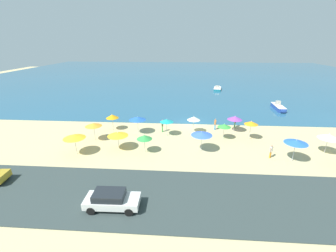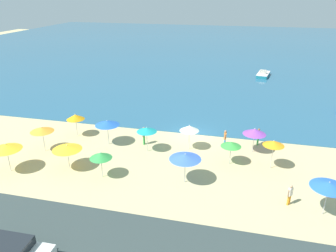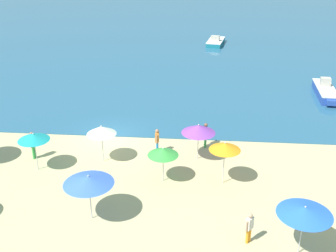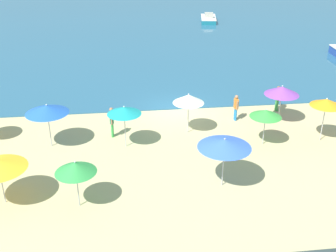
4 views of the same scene
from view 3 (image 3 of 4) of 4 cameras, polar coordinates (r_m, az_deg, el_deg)
ground_plane at (r=29.85m, az=-7.76°, el=-1.43°), size 160.00×160.00×0.00m
sea at (r=82.35m, az=0.41°, el=15.79°), size 150.00×110.00×0.05m
beach_umbrella_1 at (r=23.61m, az=-0.68°, el=-3.53°), size 1.76×1.76×2.17m
beach_umbrella_4 at (r=25.92m, az=4.16°, el=-0.40°), size 2.11×2.11×2.41m
beach_umbrella_6 at (r=23.41m, az=7.72°, el=-2.79°), size 1.77×1.77×2.61m
beach_umbrella_7 at (r=20.77m, az=-10.72°, el=-7.20°), size 2.48×2.48×2.52m
beach_umbrella_8 at (r=19.21m, az=18.05°, el=-10.87°), size 2.41×2.41×2.55m
beach_umbrella_11 at (r=25.86m, az=-9.01°, el=-0.56°), size 1.82×1.82×2.47m
beach_umbrella_12 at (r=25.83m, az=-17.75°, el=-1.44°), size 1.86×1.86×2.46m
bather_0 at (r=27.69m, az=-17.86°, el=-2.31°), size 0.23×0.57×1.83m
bather_1 at (r=20.08m, az=10.96°, el=-13.19°), size 0.40×0.46×1.61m
bather_2 at (r=27.06m, az=-1.48°, el=-1.87°), size 0.22×0.57×1.68m
bather_3 at (r=27.91m, az=5.10°, el=-1.03°), size 0.27×0.57×1.73m
skiff_nearshore at (r=54.56m, az=6.47°, el=11.28°), size 2.52×4.86×1.20m
skiff_offshore at (r=39.09m, az=20.53°, el=4.43°), size 1.76×5.40×1.49m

